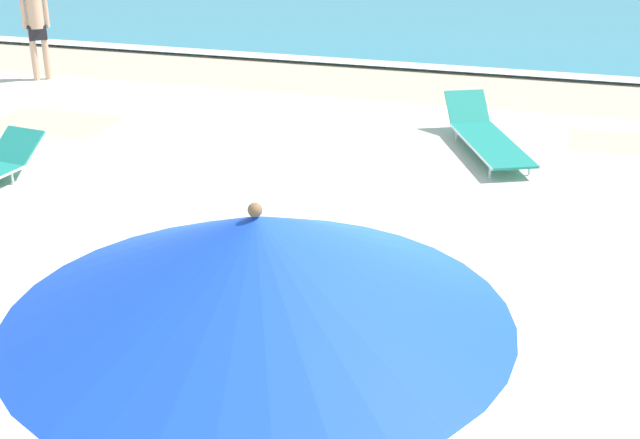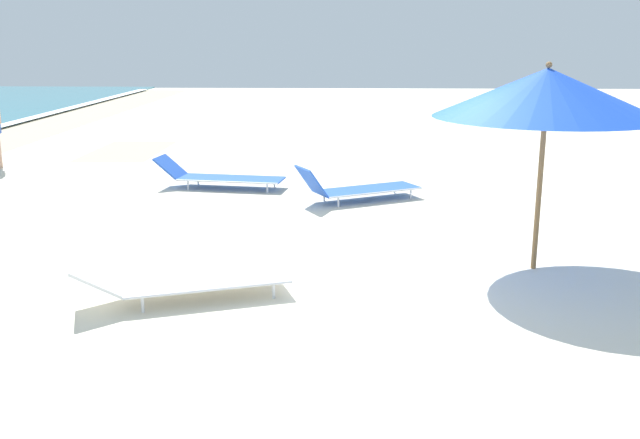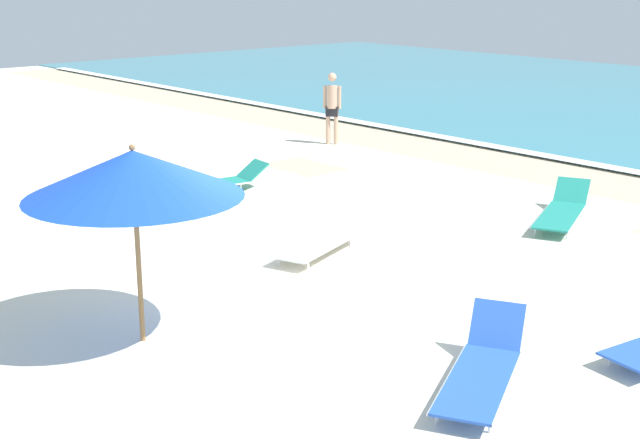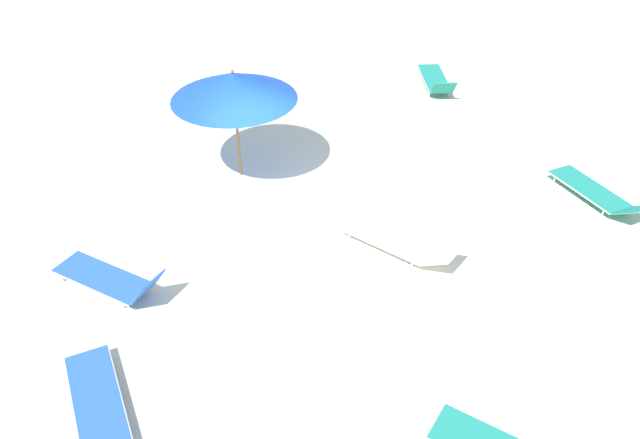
{
  "view_description": "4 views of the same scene",
  "coord_description": "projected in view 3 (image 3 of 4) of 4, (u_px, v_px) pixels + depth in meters",
  "views": [
    {
      "loc": [
        1.33,
        -5.46,
        3.88
      ],
      "look_at": [
        -0.55,
        1.08,
        0.96
      ],
      "focal_mm": 50.0,
      "sensor_mm": 36.0,
      "label": 1
    },
    {
      "loc": [
        -7.93,
        0.28,
        2.59
      ],
      "look_at": [
        -0.41,
        0.55,
        0.66
      ],
      "focal_mm": 40.0,
      "sensor_mm": 36.0,
      "label": 2
    },
    {
      "loc": [
        8.65,
        -6.73,
        4.21
      ],
      "look_at": [
        0.28,
        0.62,
        1.06
      ],
      "focal_mm": 50.0,
      "sensor_mm": 36.0,
      "label": 3
    },
    {
      "loc": [
        4.78,
        8.31,
        7.02
      ],
      "look_at": [
        0.19,
        1.39,
        0.92
      ],
      "focal_mm": 35.0,
      "sensor_mm": 36.0,
      "label": 4
    }
  ],
  "objects": [
    {
      "name": "sun_lounger_under_umbrella",
      "position": [
        562.0,
        211.0,
        15.26
      ],
      "size": [
        1.5,
        2.36,
        0.55
      ],
      "rotation": [
        0.0,
        0.0,
        0.42
      ],
      "color": "#1E8475",
      "rests_on": "ground_plane"
    },
    {
      "name": "beach_umbrella",
      "position": [
        133.0,
        174.0,
        9.92
      ],
      "size": [
        2.48,
        2.48,
        2.34
      ],
      "color": "olive",
      "rests_on": "ground_plane"
    },
    {
      "name": "ground_plane",
      "position": [
        272.0,
        307.0,
        11.7
      ],
      "size": [
        60.0,
        60.0,
        0.16
      ],
      "color": "beige"
    },
    {
      "name": "sun_lounger_mid_beach_solo",
      "position": [
        215.0,
        182.0,
        17.33
      ],
      "size": [
        0.89,
        2.2,
        0.51
      ],
      "rotation": [
        0.0,
        0.0,
        -0.14
      ],
      "color": "#1E8475",
      "rests_on": "ground_plane"
    },
    {
      "name": "beachgoer_shoreline_child",
      "position": [
        332.0,
        104.0,
        21.88
      ],
      "size": [
        0.37,
        0.33,
        1.76
      ],
      "rotation": [
        0.0,
        0.0,
        0.68
      ],
      "color": "tan",
      "rests_on": "ground_plane"
    },
    {
      "name": "sun_lounger_near_water_right",
      "position": [
        323.0,
        239.0,
        13.66
      ],
      "size": [
        1.27,
        2.23,
        0.47
      ],
      "rotation": [
        0.0,
        0.0,
        0.33
      ],
      "color": "white",
      "rests_on": "ground_plane"
    },
    {
      "name": "sun_lounger_beside_umbrella",
      "position": [
        482.0,
        369.0,
        9.21
      ],
      "size": [
        1.49,
        2.1,
        0.63
      ],
      "rotation": [
        0.0,
        0.0,
        0.48
      ],
      "color": "blue",
      "rests_on": "ground_plane"
    }
  ]
}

